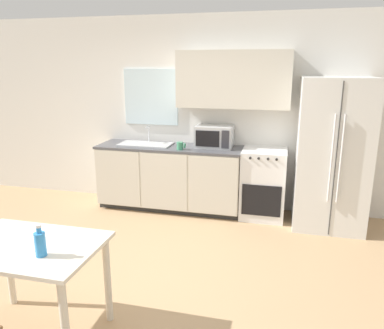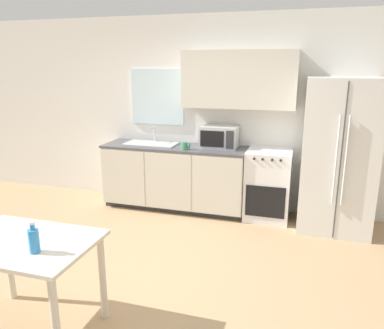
{
  "view_description": "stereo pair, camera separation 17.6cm",
  "coord_description": "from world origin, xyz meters",
  "px_view_note": "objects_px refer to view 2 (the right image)",
  "views": [
    {
      "loc": [
        1.29,
        -2.99,
        2.02
      ],
      "look_at": [
        0.41,
        0.56,
        1.05
      ],
      "focal_mm": 35.0,
      "sensor_mm": 36.0,
      "label": 1
    },
    {
      "loc": [
        1.46,
        -2.95,
        2.02
      ],
      "look_at": [
        0.41,
        0.56,
        1.05
      ],
      "focal_mm": 35.0,
      "sensor_mm": 36.0,
      "label": 2
    }
  ],
  "objects_px": {
    "refrigerator": "(338,156)",
    "dining_table": "(25,256)",
    "oven_range": "(268,185)",
    "coffee_mug": "(185,146)",
    "microwave": "(219,137)",
    "drink_bottle": "(34,240)"
  },
  "relations": [
    {
      "from": "refrigerator",
      "to": "dining_table",
      "type": "xyz_separation_m",
      "value": [
        -2.36,
        -2.73,
        -0.3
      ]
    },
    {
      "from": "oven_range",
      "to": "coffee_mug",
      "type": "bearing_deg",
      "value": -170.46
    },
    {
      "from": "coffee_mug",
      "to": "microwave",
      "type": "bearing_deg",
      "value": 32.73
    },
    {
      "from": "oven_range",
      "to": "refrigerator",
      "type": "bearing_deg",
      "value": -5.82
    },
    {
      "from": "refrigerator",
      "to": "drink_bottle",
      "type": "relative_size",
      "value": 8.28
    },
    {
      "from": "oven_range",
      "to": "dining_table",
      "type": "xyz_separation_m",
      "value": [
        -1.53,
        -2.82,
        0.17
      ]
    },
    {
      "from": "oven_range",
      "to": "drink_bottle",
      "type": "height_order",
      "value": "drink_bottle"
    },
    {
      "from": "dining_table",
      "to": "oven_range",
      "type": "bearing_deg",
      "value": 61.53
    },
    {
      "from": "refrigerator",
      "to": "dining_table",
      "type": "bearing_deg",
      "value": -130.81
    },
    {
      "from": "oven_range",
      "to": "refrigerator",
      "type": "xyz_separation_m",
      "value": [
        0.83,
        -0.08,
        0.48
      ]
    },
    {
      "from": "microwave",
      "to": "coffee_mug",
      "type": "xyz_separation_m",
      "value": [
        -0.41,
        -0.26,
        -0.1
      ]
    },
    {
      "from": "microwave",
      "to": "dining_table",
      "type": "bearing_deg",
      "value": -106.0
    },
    {
      "from": "oven_range",
      "to": "microwave",
      "type": "height_order",
      "value": "microwave"
    },
    {
      "from": "microwave",
      "to": "dining_table",
      "type": "distance_m",
      "value": 3.04
    },
    {
      "from": "dining_table",
      "to": "microwave",
      "type": "bearing_deg",
      "value": 74.0
    },
    {
      "from": "refrigerator",
      "to": "coffee_mug",
      "type": "height_order",
      "value": "refrigerator"
    },
    {
      "from": "oven_range",
      "to": "dining_table",
      "type": "relative_size",
      "value": 0.9
    },
    {
      "from": "drink_bottle",
      "to": "dining_table",
      "type": "bearing_deg",
      "value": 149.57
    },
    {
      "from": "refrigerator",
      "to": "coffee_mug",
      "type": "distance_m",
      "value": 1.94
    },
    {
      "from": "oven_range",
      "to": "drink_bottle",
      "type": "relative_size",
      "value": 4.12
    },
    {
      "from": "drink_bottle",
      "to": "microwave",
      "type": "bearing_deg",
      "value": 78.21
    },
    {
      "from": "coffee_mug",
      "to": "refrigerator",
      "type": "bearing_deg",
      "value": 3.0
    }
  ]
}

